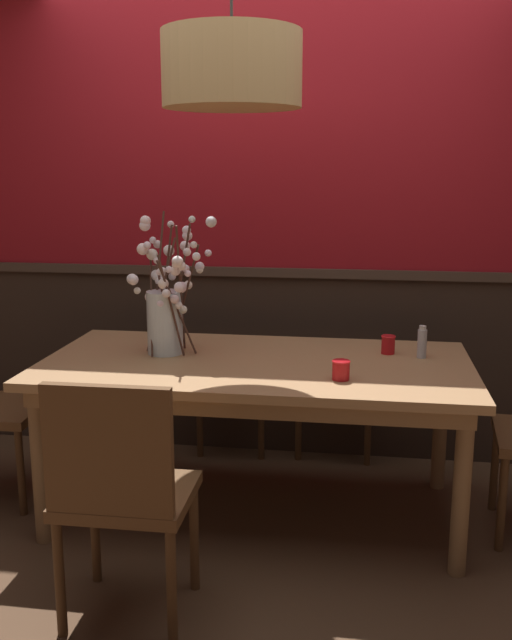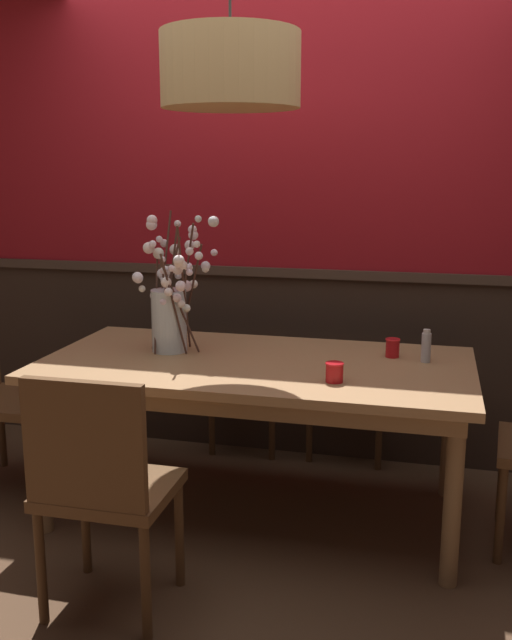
% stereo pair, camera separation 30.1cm
% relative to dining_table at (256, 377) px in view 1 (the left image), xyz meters
% --- Properties ---
extents(ground_plane, '(24.00, 24.00, 0.00)m').
position_rel_dining_table_xyz_m(ground_plane, '(0.00, 0.00, -0.66)').
color(ground_plane, '#4C3321').
extents(back_wall, '(5.57, 0.14, 2.75)m').
position_rel_dining_table_xyz_m(back_wall, '(0.00, 0.82, 0.71)').
color(back_wall, '#2D2119').
rests_on(back_wall, ground).
extents(dining_table, '(1.93, 0.98, 0.74)m').
position_rel_dining_table_xyz_m(dining_table, '(0.00, 0.00, 0.00)').
color(dining_table, '#997047').
rests_on(dining_table, ground).
extents(chair_far_side_left, '(0.42, 0.45, 0.93)m').
position_rel_dining_table_xyz_m(chair_far_side_left, '(-0.25, 0.88, -0.14)').
color(chair_far_side_left, brown).
rests_on(chair_far_side_left, ground).
extents(chair_near_side_left, '(0.46, 0.40, 0.92)m').
position_rel_dining_table_xyz_m(chair_near_side_left, '(-0.34, -0.90, -0.14)').
color(chair_near_side_left, brown).
rests_on(chair_near_side_left, ground).
extents(chair_far_side_right, '(0.46, 0.43, 0.92)m').
position_rel_dining_table_xyz_m(chair_far_side_right, '(0.34, 0.89, -0.14)').
color(chair_far_side_right, brown).
rests_on(chair_far_side_right, ground).
extents(vase_with_blossoms, '(0.43, 0.34, 0.66)m').
position_rel_dining_table_xyz_m(vase_with_blossoms, '(-0.44, 0.08, 0.30)').
color(vase_with_blossoms, silver).
rests_on(vase_with_blossoms, dining_table).
extents(candle_holder_nearer_center, '(0.08, 0.08, 0.08)m').
position_rel_dining_table_xyz_m(candle_holder_nearer_center, '(0.39, -0.24, 0.12)').
color(candle_holder_nearer_center, red).
rests_on(candle_holder_nearer_center, dining_table).
extents(candle_holder_nearer_edge, '(0.07, 0.07, 0.09)m').
position_rel_dining_table_xyz_m(candle_holder_nearer_edge, '(0.59, 0.22, 0.12)').
color(candle_holder_nearer_edge, red).
rests_on(candle_holder_nearer_edge, dining_table).
extents(condiment_bottle, '(0.04, 0.04, 0.15)m').
position_rel_dining_table_xyz_m(condiment_bottle, '(0.74, 0.16, 0.15)').
color(condiment_bottle, '#ADADB2').
rests_on(condiment_bottle, dining_table).
extents(pendant_lamp, '(0.57, 0.57, 0.92)m').
position_rel_dining_table_xyz_m(pendant_lamp, '(-0.09, -0.08, 1.32)').
color(pendant_lamp, tan).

